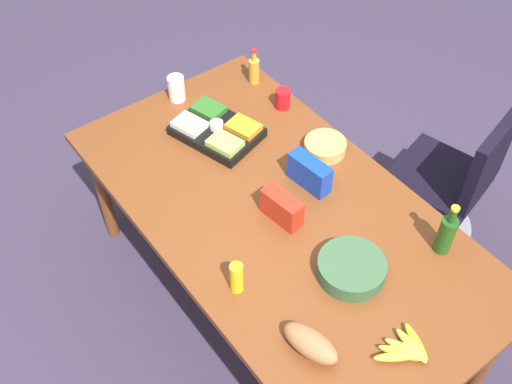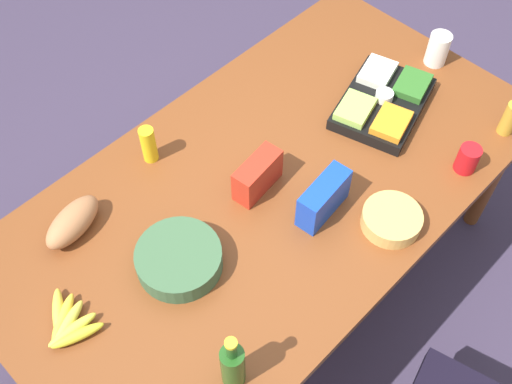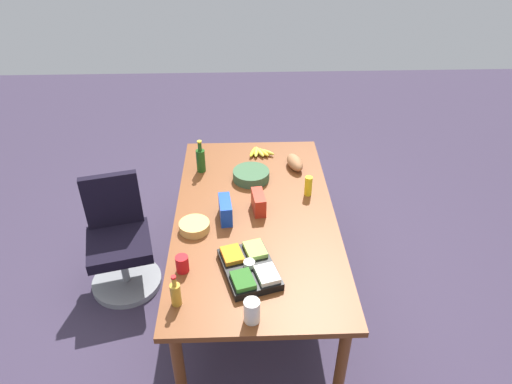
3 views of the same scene
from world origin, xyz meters
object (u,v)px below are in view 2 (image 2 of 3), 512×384
wine_bottle (233,365)px  salad_bowl (179,259)px  bread_loaf (73,222)px  banana_bunch (68,324)px  conference_table (271,195)px  veggie_tray (383,102)px  chip_bowl (391,220)px  mayo_jar (438,49)px  chip_bag_red (257,175)px  mustard_bottle (149,144)px  chip_bag_blue (323,198)px  dressing_bottle (511,117)px  red_solo_cup (468,159)px

wine_bottle → salad_bowl: bearing=70.7°
bread_loaf → banana_bunch: bearing=-129.0°
conference_table → salad_bowl: (-0.46, -0.02, 0.11)m
veggie_tray → chip_bowl: veggie_tray is taller
salad_bowl → mayo_jar: bearing=-1.4°
chip_bag_red → salad_bowl: (-0.41, -0.04, -0.03)m
bread_loaf → wine_bottle: wine_bottle is taller
conference_table → mustard_bottle: bearing=119.5°
bread_loaf → chip_bowl: (0.79, -0.77, -0.02)m
wine_bottle → salad_bowl: wine_bottle is taller
chip_bag_blue → mustard_bottle: mustard_bottle is taller
chip_bag_red → bread_loaf: chip_bag_red is taller
mustard_bottle → banana_bunch: bearing=-151.1°
chip_bag_red → chip_bowl: chip_bag_red is taller
dressing_bottle → chip_bowl: 0.66m
veggie_tray → mustard_bottle: size_ratio=3.12×
conference_table → mayo_jar: mayo_jar is taller
mayo_jar → chip_bag_blue: bearing=-170.1°
veggie_tray → chip_bag_red: (-0.63, 0.08, 0.03)m
banana_bunch → red_solo_cup: red_solo_cup is taller
red_solo_cup → banana_bunch: bearing=159.4°
chip_bowl → conference_table: bearing=111.4°
banana_bunch → bread_loaf: bearing=51.0°
banana_bunch → mustard_bottle: (0.62, 0.34, 0.05)m
veggie_tray → chip_bowl: (-0.42, -0.36, -0.01)m
conference_table → chip_bowl: 0.46m
bread_loaf → wine_bottle: bearing=-88.3°
banana_bunch → chip_bag_blue: 0.93m
wine_bottle → chip_bag_blue: (0.64, 0.21, -0.03)m
conference_table → banana_bunch: (-0.85, 0.07, 0.10)m
chip_bag_red → wine_bottle: bearing=-141.2°
banana_bunch → wine_bottle: 0.55m
chip_bag_red → red_solo_cup: size_ratio=1.82×
dressing_bottle → chip_bag_red: bearing=150.2°
chip_bag_red → chip_bag_blue: 0.25m
bread_loaf → chip_bowl: bread_loaf is taller
chip_bag_red → red_solo_cup: (0.60, -0.49, -0.02)m
conference_table → wine_bottle: 0.75m
chip_bag_blue → red_solo_cup: bearing=-26.2°
veggie_tray → salad_bowl: (-1.04, 0.04, 0.00)m
bread_loaf → wine_bottle: 0.77m
red_solo_cup → mustard_bottle: mustard_bottle is taller
chip_bag_blue → salad_bowl: 0.54m
chip_bowl → red_solo_cup: red_solo_cup is taller
banana_bunch → chip_bowl: bearing=-25.6°
bread_loaf → salad_bowl: bearing=-65.8°
chip_bowl → veggie_tray: bearing=40.9°
dressing_bottle → wine_bottle: size_ratio=0.77×
red_solo_cup → mayo_jar: 0.57m
conference_table → wine_bottle: (-0.60, -0.42, 0.18)m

